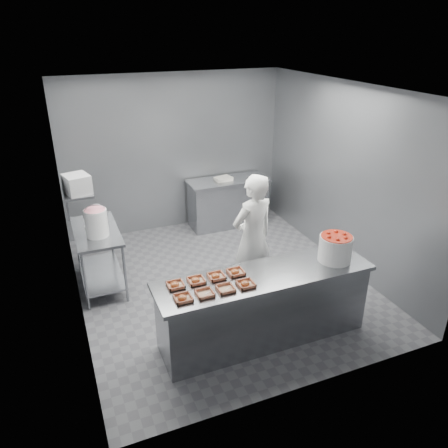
{
  "coord_description": "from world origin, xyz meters",
  "views": [
    {
      "loc": [
        -2.08,
        -5.17,
        3.52
      ],
      "look_at": [
        -0.04,
        -0.2,
        1.05
      ],
      "focal_mm": 35.0,
      "sensor_mm": 36.0,
      "label": 1
    }
  ],
  "objects_px": {
    "service_counter": "(264,306)",
    "worker": "(253,238)",
    "tray_4": "(175,285)",
    "tray_7": "(236,272)",
    "tray_3": "(246,284)",
    "strawberry_tub": "(335,247)",
    "tray_5": "(196,280)",
    "tray_6": "(216,276)",
    "tray_1": "(205,293)",
    "appliance": "(77,184)",
    "tray_2": "(226,289)",
    "prep_table": "(98,249)",
    "back_counter": "(228,202)",
    "tray_0": "(183,298)",
    "glaze_bucket": "(96,222)"
  },
  "relations": [
    {
      "from": "service_counter",
      "to": "worker",
      "type": "bearing_deg",
      "value": 73.31
    },
    {
      "from": "tray_4",
      "to": "worker",
      "type": "relative_size",
      "value": 0.1
    },
    {
      "from": "worker",
      "to": "tray_7",
      "type": "bearing_deg",
      "value": 38.2
    },
    {
      "from": "service_counter",
      "to": "tray_3",
      "type": "height_order",
      "value": "tray_3"
    },
    {
      "from": "strawberry_tub",
      "to": "worker",
      "type": "bearing_deg",
      "value": 125.61
    },
    {
      "from": "tray_5",
      "to": "strawberry_tub",
      "type": "height_order",
      "value": "strawberry_tub"
    },
    {
      "from": "tray_6",
      "to": "strawberry_tub",
      "type": "xyz_separation_m",
      "value": [
        1.48,
        -0.16,
        0.15
      ]
    },
    {
      "from": "tray_7",
      "to": "worker",
      "type": "height_order",
      "value": "worker"
    },
    {
      "from": "service_counter",
      "to": "tray_7",
      "type": "xyz_separation_m",
      "value": [
        -0.31,
        0.14,
        0.47
      ]
    },
    {
      "from": "tray_1",
      "to": "worker",
      "type": "distance_m",
      "value": 1.47
    },
    {
      "from": "strawberry_tub",
      "to": "tray_7",
      "type": "bearing_deg",
      "value": 172.46
    },
    {
      "from": "tray_5",
      "to": "appliance",
      "type": "height_order",
      "value": "appliance"
    },
    {
      "from": "tray_3",
      "to": "tray_2",
      "type": "bearing_deg",
      "value": 180.0
    },
    {
      "from": "prep_table",
      "to": "service_counter",
      "type": "bearing_deg",
      "value": -49.76
    },
    {
      "from": "tray_5",
      "to": "tray_1",
      "type": "bearing_deg",
      "value": -89.37
    },
    {
      "from": "tray_1",
      "to": "tray_6",
      "type": "bearing_deg",
      "value": 49.08
    },
    {
      "from": "appliance",
      "to": "tray_1",
      "type": "bearing_deg",
      "value": -74.97
    },
    {
      "from": "back_counter",
      "to": "tray_5",
      "type": "bearing_deg",
      "value": -118.53
    },
    {
      "from": "tray_2",
      "to": "tray_4",
      "type": "relative_size",
      "value": 1.0
    },
    {
      "from": "tray_5",
      "to": "tray_2",
      "type": "bearing_deg",
      "value": -48.36
    },
    {
      "from": "tray_1",
      "to": "strawberry_tub",
      "type": "distance_m",
      "value": 1.73
    },
    {
      "from": "tray_1",
      "to": "tray_3",
      "type": "height_order",
      "value": "tray_3"
    },
    {
      "from": "tray_4",
      "to": "worker",
      "type": "height_order",
      "value": "worker"
    },
    {
      "from": "tray_1",
      "to": "tray_0",
      "type": "bearing_deg",
      "value": -180.0
    },
    {
      "from": "strawberry_tub",
      "to": "appliance",
      "type": "distance_m",
      "value": 3.29
    },
    {
      "from": "back_counter",
      "to": "tray_4",
      "type": "xyz_separation_m",
      "value": [
        -1.93,
        -3.11,
        0.47
      ]
    },
    {
      "from": "tray_2",
      "to": "tray_7",
      "type": "bearing_deg",
      "value": 49.08
    },
    {
      "from": "tray_0",
      "to": "tray_3",
      "type": "xyz_separation_m",
      "value": [
        0.72,
        0.0,
        0.0
      ]
    },
    {
      "from": "back_counter",
      "to": "appliance",
      "type": "xyz_separation_m",
      "value": [
        -2.72,
        -1.56,
        1.23
      ]
    },
    {
      "from": "strawberry_tub",
      "to": "glaze_bucket",
      "type": "xyz_separation_m",
      "value": [
        -2.57,
        1.79,
        0.03
      ]
    },
    {
      "from": "tray_0",
      "to": "tray_4",
      "type": "relative_size",
      "value": 1.0
    },
    {
      "from": "tray_0",
      "to": "tray_7",
      "type": "xyz_separation_m",
      "value": [
        0.72,
        0.27,
        0.0
      ]
    },
    {
      "from": "back_counter",
      "to": "tray_2",
      "type": "height_order",
      "value": "tray_2"
    },
    {
      "from": "prep_table",
      "to": "tray_5",
      "type": "relative_size",
      "value": 6.4
    },
    {
      "from": "prep_table",
      "to": "strawberry_tub",
      "type": "xyz_separation_m",
      "value": [
        2.58,
        -1.98,
        0.48
      ]
    },
    {
      "from": "tray_7",
      "to": "appliance",
      "type": "distance_m",
      "value": 2.29
    },
    {
      "from": "strawberry_tub",
      "to": "appliance",
      "type": "xyz_separation_m",
      "value": [
        -2.75,
        1.71,
        0.61
      ]
    },
    {
      "from": "tray_6",
      "to": "glaze_bucket",
      "type": "bearing_deg",
      "value": 123.92
    },
    {
      "from": "service_counter",
      "to": "back_counter",
      "type": "relative_size",
      "value": 1.73
    },
    {
      "from": "tray_2",
      "to": "glaze_bucket",
      "type": "height_order",
      "value": "glaze_bucket"
    },
    {
      "from": "prep_table",
      "to": "worker",
      "type": "relative_size",
      "value": 0.67
    },
    {
      "from": "tray_7",
      "to": "worker",
      "type": "xyz_separation_m",
      "value": [
        0.58,
        0.75,
        -0.02
      ]
    },
    {
      "from": "tray_1",
      "to": "tray_5",
      "type": "distance_m",
      "value": 0.27
    },
    {
      "from": "strawberry_tub",
      "to": "tray_1",
      "type": "bearing_deg",
      "value": -176.34
    },
    {
      "from": "tray_0",
      "to": "tray_3",
      "type": "bearing_deg",
      "value": 0.0
    },
    {
      "from": "prep_table",
      "to": "tray_4",
      "type": "height_order",
      "value": "tray_4"
    },
    {
      "from": "back_counter",
      "to": "glaze_bucket",
      "type": "xyz_separation_m",
      "value": [
        -2.54,
        -1.49,
        0.65
      ]
    },
    {
      "from": "tray_1",
      "to": "tray_4",
      "type": "distance_m",
      "value": 0.37
    },
    {
      "from": "tray_0",
      "to": "strawberry_tub",
      "type": "height_order",
      "value": "strawberry_tub"
    },
    {
      "from": "tray_6",
      "to": "service_counter",
      "type": "bearing_deg",
      "value": -13.9
    }
  ]
}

